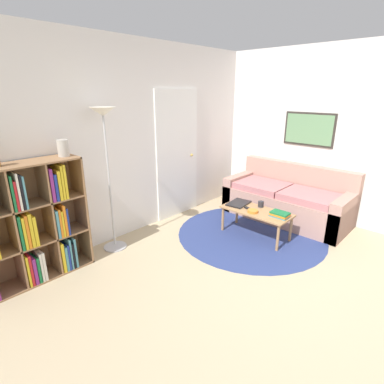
{
  "coord_description": "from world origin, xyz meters",
  "views": [
    {
      "loc": [
        -2.44,
        -0.83,
        1.95
      ],
      "look_at": [
        -0.08,
        1.38,
        0.85
      ],
      "focal_mm": 28.0,
      "sensor_mm": 36.0,
      "label": 1
    }
  ],
  "objects_px": {
    "floor_lamp": "(105,136)",
    "vase_on_shelf": "(63,148)",
    "laptop": "(239,203)",
    "bookshelf": "(27,226)",
    "couch": "(288,200)",
    "cup": "(261,204)",
    "bowl": "(253,211)",
    "coffee_table": "(256,213)"
  },
  "relations": [
    {
      "from": "cup",
      "to": "bookshelf",
      "type": "bearing_deg",
      "value": 156.57
    },
    {
      "from": "couch",
      "to": "floor_lamp",
      "type": "bearing_deg",
      "value": 154.58
    },
    {
      "from": "coffee_table",
      "to": "laptop",
      "type": "height_order",
      "value": "laptop"
    },
    {
      "from": "couch",
      "to": "vase_on_shelf",
      "type": "distance_m",
      "value": 3.37
    },
    {
      "from": "couch",
      "to": "cup",
      "type": "distance_m",
      "value": 0.78
    },
    {
      "from": "couch",
      "to": "bookshelf",
      "type": "bearing_deg",
      "value": 160.73
    },
    {
      "from": "laptop",
      "to": "vase_on_shelf",
      "type": "relative_size",
      "value": 2.17
    },
    {
      "from": "coffee_table",
      "to": "cup",
      "type": "bearing_deg",
      "value": 9.8
    },
    {
      "from": "bowl",
      "to": "coffee_table",
      "type": "bearing_deg",
      "value": 2.14
    },
    {
      "from": "laptop",
      "to": "cup",
      "type": "bearing_deg",
      "value": -68.8
    },
    {
      "from": "vase_on_shelf",
      "to": "coffee_table",
      "type": "bearing_deg",
      "value": -30.3
    },
    {
      "from": "bookshelf",
      "to": "laptop",
      "type": "relative_size",
      "value": 3.32
    },
    {
      "from": "laptop",
      "to": "vase_on_shelf",
      "type": "xyz_separation_m",
      "value": [
        -2.07,
        0.86,
        0.98
      ]
    },
    {
      "from": "cup",
      "to": "coffee_table",
      "type": "bearing_deg",
      "value": -170.2
    },
    {
      "from": "bookshelf",
      "to": "bowl",
      "type": "height_order",
      "value": "bookshelf"
    },
    {
      "from": "bowl",
      "to": "vase_on_shelf",
      "type": "xyz_separation_m",
      "value": [
        -1.93,
        1.19,
        0.97
      ]
    },
    {
      "from": "couch",
      "to": "cup",
      "type": "xyz_separation_m",
      "value": [
        -0.77,
        0.04,
        0.14
      ]
    },
    {
      "from": "laptop",
      "to": "bowl",
      "type": "bearing_deg",
      "value": -113.19
    },
    {
      "from": "couch",
      "to": "cup",
      "type": "bearing_deg",
      "value": 176.72
    },
    {
      "from": "bookshelf",
      "to": "coffee_table",
      "type": "bearing_deg",
      "value": -25.2
    },
    {
      "from": "floor_lamp",
      "to": "bowl",
      "type": "xyz_separation_m",
      "value": [
        1.44,
        -1.16,
        -1.05
      ]
    },
    {
      "from": "bookshelf",
      "to": "bowl",
      "type": "distance_m",
      "value": 2.71
    },
    {
      "from": "floor_lamp",
      "to": "couch",
      "type": "relative_size",
      "value": 0.94
    },
    {
      "from": "bookshelf",
      "to": "couch",
      "type": "xyz_separation_m",
      "value": [
        3.45,
        -1.2,
        -0.34
      ]
    },
    {
      "from": "floor_lamp",
      "to": "vase_on_shelf",
      "type": "bearing_deg",
      "value": 176.08
    },
    {
      "from": "laptop",
      "to": "vase_on_shelf",
      "type": "bearing_deg",
      "value": 157.37
    },
    {
      "from": "bookshelf",
      "to": "bowl",
      "type": "xyz_separation_m",
      "value": [
        2.42,
        -1.19,
        -0.22
      ]
    },
    {
      "from": "floor_lamp",
      "to": "laptop",
      "type": "height_order",
      "value": "floor_lamp"
    },
    {
      "from": "floor_lamp",
      "to": "vase_on_shelf",
      "type": "xyz_separation_m",
      "value": [
        -0.49,
        0.03,
        -0.08
      ]
    },
    {
      "from": "bookshelf",
      "to": "laptop",
      "type": "bearing_deg",
      "value": -18.62
    },
    {
      "from": "coffee_table",
      "to": "bowl",
      "type": "distance_m",
      "value": 0.12
    },
    {
      "from": "bowl",
      "to": "laptop",
      "type": "bearing_deg",
      "value": 66.81
    },
    {
      "from": "bowl",
      "to": "vase_on_shelf",
      "type": "bearing_deg",
      "value": 148.34
    },
    {
      "from": "laptop",
      "to": "bowl",
      "type": "relative_size",
      "value": 2.69
    },
    {
      "from": "floor_lamp",
      "to": "laptop",
      "type": "distance_m",
      "value": 2.08
    },
    {
      "from": "bookshelf",
      "to": "floor_lamp",
      "type": "bearing_deg",
      "value": -1.89
    },
    {
      "from": "coffee_table",
      "to": "vase_on_shelf",
      "type": "relative_size",
      "value": 5.36
    },
    {
      "from": "cup",
      "to": "vase_on_shelf",
      "type": "distance_m",
      "value": 2.65
    },
    {
      "from": "floor_lamp",
      "to": "coffee_table",
      "type": "bearing_deg",
      "value": -36.81
    },
    {
      "from": "bowl",
      "to": "cup",
      "type": "relative_size",
      "value": 1.73
    },
    {
      "from": "coffee_table",
      "to": "vase_on_shelf",
      "type": "bearing_deg",
      "value": 149.7
    },
    {
      "from": "bookshelf",
      "to": "floor_lamp",
      "type": "height_order",
      "value": "floor_lamp"
    }
  ]
}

